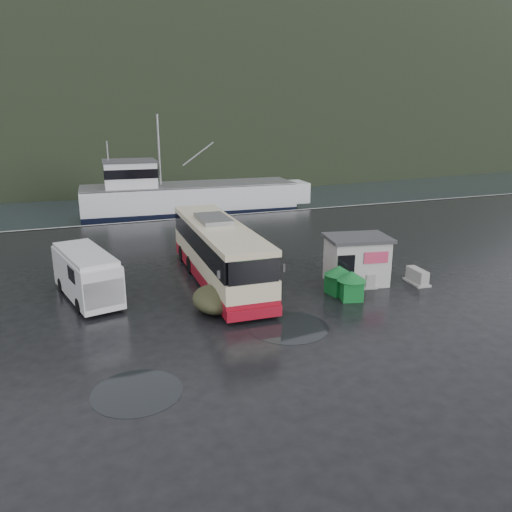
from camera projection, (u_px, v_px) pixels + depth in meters
name	position (u px, v px, depth m)	size (l,w,h in m)	color
ground	(216.00, 306.00, 23.10)	(160.00, 160.00, 0.00)	black
harbor_water	(85.00, 150.00, 121.64)	(300.00, 180.00, 0.02)	black
quay_edge	(145.00, 222.00, 41.01)	(160.00, 0.60, 1.50)	#999993
headland	(91.00, 131.00, 250.55)	(780.00, 540.00, 570.00)	black
coach_bus	(219.00, 281.00, 26.47)	(2.96, 11.75, 3.32)	beige
white_van	(89.00, 298.00, 24.03)	(1.95, 5.66, 2.36)	silver
waste_bin_left	(338.00, 293.00, 24.65)	(1.03, 1.03, 1.44)	#126829
waste_bin_right	(350.00, 299.00, 23.87)	(1.02, 1.02, 1.42)	#126829
dome_tent	(215.00, 310.00, 22.56)	(1.95, 2.73, 1.07)	#383A23
ticket_kiosk	(355.00, 283.00, 26.25)	(3.21, 2.43, 2.51)	#B7B7B3
jersey_barrier_a	(365.00, 285.00, 25.92)	(0.77, 1.53, 0.77)	#999993
jersey_barrier_b	(417.00, 283.00, 26.15)	(0.77, 1.55, 0.77)	#999993
jersey_barrier_c	(343.00, 288.00, 25.38)	(0.75, 1.50, 0.75)	#999993
fishing_trawler	(190.00, 202.00, 49.87)	(24.61, 5.41, 9.84)	silver
puddles	(241.00, 322.00, 21.26)	(10.57, 12.42, 0.01)	black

